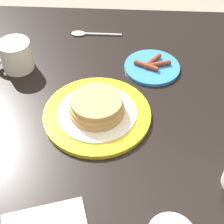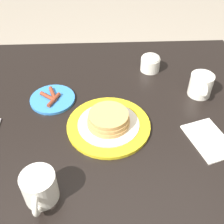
% 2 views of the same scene
% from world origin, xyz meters
% --- Properties ---
extents(dining_table, '(1.22, 1.10, 0.75)m').
position_xyz_m(dining_table, '(0.00, 0.00, 0.64)').
color(dining_table, black).
rests_on(dining_table, ground_plane).
extents(pancake_plate, '(0.27, 0.27, 0.06)m').
position_xyz_m(pancake_plate, '(-0.05, -0.02, 0.77)').
color(pancake_plate, gold).
rests_on(pancake_plate, dining_table).
extents(side_plate_bacon, '(0.16, 0.16, 0.02)m').
position_xyz_m(side_plate_bacon, '(-0.20, -0.22, 0.76)').
color(side_plate_bacon, '#337AC6').
rests_on(side_plate_bacon, dining_table).
extents(coffee_mug, '(0.12, 0.09, 0.09)m').
position_xyz_m(coffee_mug, '(0.19, -0.20, 0.79)').
color(coffee_mug, silver).
rests_on(coffee_mug, dining_table).
extents(creamer_pitcher, '(0.12, 0.08, 0.09)m').
position_xyz_m(creamer_pitcher, '(-0.21, 0.32, 0.79)').
color(creamer_pitcher, silver).
rests_on(creamer_pitcher, dining_table).
extents(sugar_bowl, '(0.08, 0.08, 0.08)m').
position_xyz_m(sugar_bowl, '(-0.37, 0.16, 0.79)').
color(sugar_bowl, silver).
rests_on(sugar_bowl, dining_table).
extents(napkin, '(0.19, 0.15, 0.01)m').
position_xyz_m(napkin, '(0.02, 0.29, 0.75)').
color(napkin, silver).
rests_on(napkin, dining_table).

